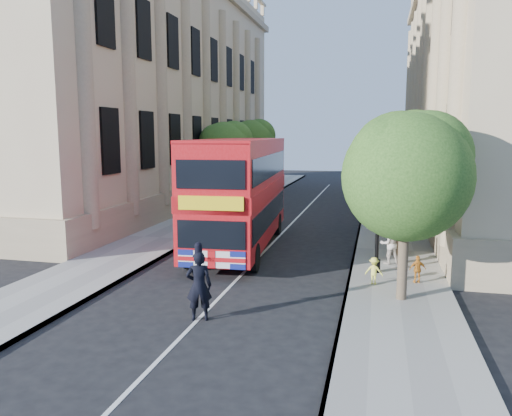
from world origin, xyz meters
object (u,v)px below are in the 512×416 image
Objects in this scene: police_constable at (199,286)px; woman_pedestrian at (389,244)px; box_van at (231,209)px; lamp_post at (378,210)px; double_decker_bus at (240,190)px.

police_constable is 9.19m from woman_pedestrian.
box_van is 9.52m from woman_pedestrian.
woman_pedestrian is at bearing -143.99° from police_constable.
box_van is (-7.67, 6.31, -1.13)m from lamp_post.
police_constable is at bearing -129.68° from lamp_post.
double_decker_bus is at bearing -37.19° from woman_pedestrian.
woman_pedestrian is (0.49, 1.43, -1.57)m from lamp_post.
double_decker_bus is 2.17× the size of box_van.
double_decker_bus is at bearing -99.70° from police_constable.
police_constable is at bearing -86.41° from double_decker_bus.
lamp_post is 3.14× the size of woman_pedestrian.
lamp_post reaches higher than box_van.
lamp_post is at bearing 47.23° from woman_pedestrian.
box_van is 12.58m from police_constable.
lamp_post is 2.53× the size of police_constable.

